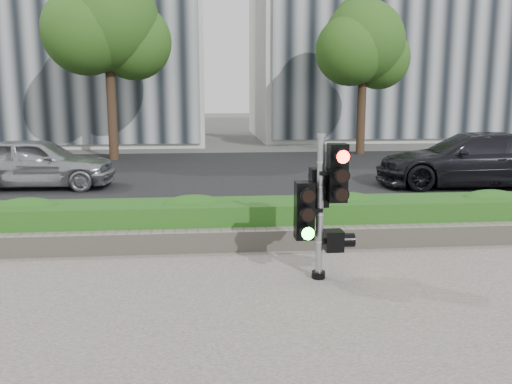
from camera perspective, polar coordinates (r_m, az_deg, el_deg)
The scene contains 11 objects.
ground at distance 7.27m, azimuth 2.81°, elevation -10.48°, with size 120.00×120.00×0.00m, color #51514C.
road at distance 16.94m, azimuth -1.97°, elevation 1.72°, with size 60.00×13.00×0.02m, color black.
curb at distance 10.23m, azimuth 0.32°, elevation -3.86°, with size 60.00×0.25×0.12m, color gray.
stone_wall at distance 9.00m, azimuth 1.11°, elevation -4.97°, with size 12.00×0.32×0.34m, color gray.
hedge at distance 9.58m, azimuth 0.67°, elevation -2.96°, with size 12.00×1.00×0.68m, color #40942D.
building_right at distance 34.07m, azimuth 15.89°, elevation 15.86°, with size 18.00×10.00×12.00m, color #B7B7B2.
tree_left at distance 21.70m, azimuth -15.35°, elevation 16.63°, with size 4.61×4.03×7.34m.
tree_right at distance 23.26m, azimuth 11.19°, elevation 14.96°, with size 4.10×3.58×6.53m.
traffic_signal at distance 7.47m, azimuth 6.91°, elevation -0.78°, with size 0.70×0.50×2.02m.
car_silver at distance 15.80m, azimuth -22.02°, elevation 2.88°, with size 1.63×4.06×1.38m, color #A2A5A9.
car_dark at distance 16.05m, azimuth 21.68°, elevation 3.20°, with size 2.08×5.12×1.48m, color black.
Camera 1 is at (-0.98, -6.71, 2.60)m, focal length 38.00 mm.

